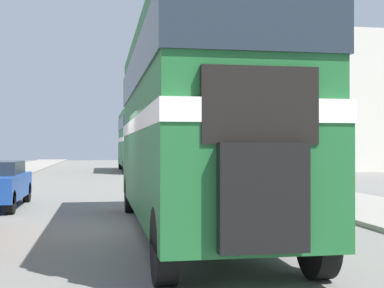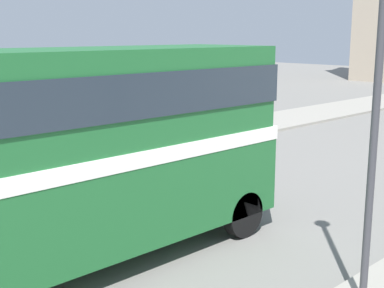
% 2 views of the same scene
% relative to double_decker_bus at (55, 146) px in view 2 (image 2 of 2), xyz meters
% --- Properties ---
extents(ground_plane, '(120.00, 120.00, 0.00)m').
position_rel_double_decker_bus_xyz_m(ground_plane, '(-1.12, 0.92, -2.44)').
color(ground_plane, slate).
extents(double_decker_bus, '(2.40, 9.72, 4.10)m').
position_rel_double_decker_bus_xyz_m(double_decker_bus, '(0.00, 0.00, 0.00)').
color(double_decker_bus, '#1E602D').
rests_on(double_decker_bus, ground_plane).
extents(car_parked_mid, '(1.69, 4.07, 1.36)m').
position_rel_double_decker_bus_xyz_m(car_parked_mid, '(-4.94, 5.59, -1.72)').
color(car_parked_mid, '#1E479E').
rests_on(car_parked_mid, ground_plane).
extents(street_lamp, '(0.36, 0.36, 5.86)m').
position_rel_double_decker_bus_xyz_m(street_lamp, '(4.49, 2.80, 1.52)').
color(street_lamp, '#38383D').
rests_on(street_lamp, sidewalk_right).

